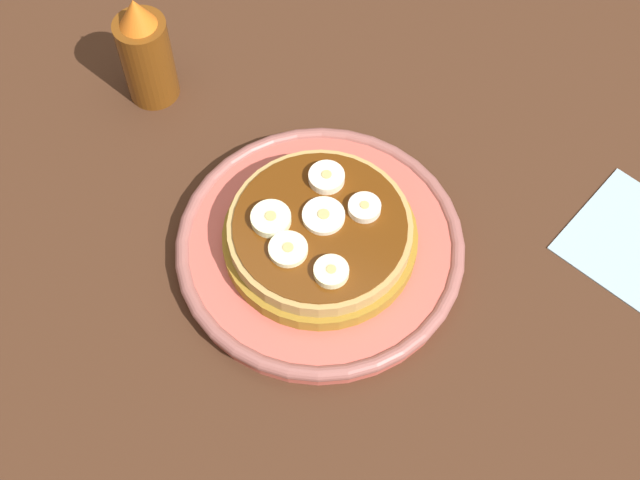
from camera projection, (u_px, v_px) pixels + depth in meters
ground_plane at (320, 262)px, 75.11cm from camera, size 140.00×140.00×3.00cm
plate at (320, 247)px, 72.82cm from camera, size 24.07×24.07×2.14cm
pancake_stack at (326, 232)px, 71.16cm from camera, size 15.98×15.98×3.00cm
banana_slice_0 at (320, 215)px, 69.96cm from camera, size 3.45×3.45×0.70cm
banana_slice_1 at (327, 178)px, 71.57cm from camera, size 2.99×2.99×1.03cm
banana_slice_2 at (271, 219)px, 69.59cm from camera, size 3.25×3.25×0.99cm
banana_slice_3 at (364, 208)px, 70.15cm from camera, size 2.67×2.67×0.93cm
banana_slice_4 at (288, 250)px, 68.30cm from camera, size 3.11×3.11×0.77cm
banana_slice_5 at (331, 272)px, 67.21cm from camera, size 2.76×2.76×0.93cm
napkin at (638, 243)px, 74.16cm from camera, size 13.94×13.94×0.30cm
syrup_bottle at (146, 53)px, 78.27cm from camera, size 4.73×4.73×11.64cm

